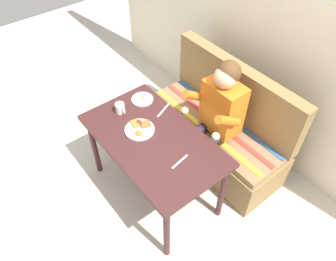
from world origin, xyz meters
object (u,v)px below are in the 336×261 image
at_px(person, 216,112).
at_px(plate_eggs, 142,99).
at_px(table, 153,145).
at_px(knife, 164,110).
at_px(couch, 217,130).
at_px(plate_breakfast, 140,128).
at_px(fork, 180,162).
at_px(coffee_mug, 120,108).

distance_m(person, plate_eggs, 0.66).
xyz_separation_m(table, knife, (-0.21, 0.26, 0.08)).
relative_size(table, couch, 0.83).
bearing_deg(knife, couch, 45.62).
bearing_deg(plate_breakfast, person, 68.51).
bearing_deg(table, couch, 90.00).
distance_m(table, person, 0.61).
bearing_deg(knife, plate_breakfast, -99.61).
height_order(plate_breakfast, plate_eggs, plate_breakfast).
bearing_deg(knife, fork, -47.87).
height_order(person, fork, person).
relative_size(fork, knife, 0.85).
relative_size(table, plate_breakfast, 5.01).
xyz_separation_m(couch, plate_eggs, (-0.43, -0.57, 0.41)).
bearing_deg(person, table, -99.81).
relative_size(person, coffee_mug, 10.27).
xyz_separation_m(plate_breakfast, knife, (-0.06, 0.29, -0.01)).
distance_m(table, fork, 0.32).
bearing_deg(plate_eggs, coffee_mug, -86.23).
height_order(table, couch, couch).
height_order(table, coffee_mug, coffee_mug).
bearing_deg(table, plate_eggs, 155.04).
xyz_separation_m(person, plate_eggs, (-0.53, -0.39, -0.00)).
distance_m(plate_eggs, knife, 0.23).
height_order(plate_breakfast, coffee_mug, coffee_mug).
bearing_deg(table, plate_breakfast, -168.67).
relative_size(plate_breakfast, fork, 1.41).
height_order(table, knife, knife).
xyz_separation_m(table, person, (0.10, 0.59, 0.09)).
relative_size(person, plate_eggs, 6.33).
height_order(couch, plate_breakfast, couch).
height_order(person, coffee_mug, person).
height_order(person, plate_breakfast, person).
distance_m(table, couch, 0.83).
bearing_deg(plate_eggs, knife, 16.70).
xyz_separation_m(plate_breakfast, plate_eggs, (-0.29, 0.23, -0.00)).
bearing_deg(knife, coffee_mug, -146.27).
bearing_deg(plate_eggs, plate_breakfast, -38.49).
bearing_deg(knife, table, -74.16).
relative_size(table, fork, 7.06).
height_order(plate_eggs, fork, plate_eggs).
bearing_deg(table, person, 80.19).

